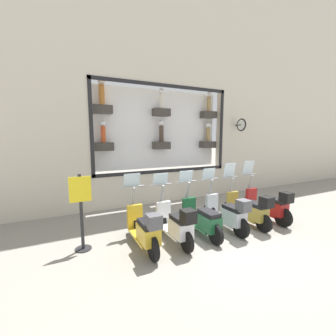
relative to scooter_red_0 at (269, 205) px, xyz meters
name	(u,v)px	position (x,y,z in m)	size (l,w,h in m)	color
ground_plane	(223,236)	(-0.24, 1.90, -0.49)	(120.00, 120.00, 0.00)	gray
building_facade	(163,72)	(3.36, 1.90, 4.33)	(1.19, 36.00, 9.47)	beige
scooter_red_0	(269,205)	(0.00, 0.00, 0.00)	(1.81, 0.60, 1.72)	black
scooter_olive_1	(250,209)	(-0.01, 0.78, -0.02)	(1.80, 0.60, 1.68)	black
scooter_silver_2	(228,213)	(-0.01, 1.56, -0.01)	(1.80, 0.60, 1.57)	black
scooter_green_3	(202,219)	(0.05, 2.34, -0.06)	(1.80, 0.60, 1.56)	black
scooter_white_4	(176,224)	(-0.01, 3.12, -0.02)	(1.79, 0.60, 1.54)	black
scooter_yellow_5	(145,229)	(-0.01, 3.90, -0.01)	(1.80, 0.60, 1.59)	black
shop_sign_post	(81,210)	(0.60, 5.14, 0.43)	(0.36, 0.45, 1.70)	#232326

